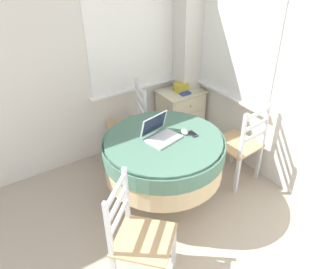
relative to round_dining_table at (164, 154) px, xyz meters
name	(u,v)px	position (x,y,z in m)	size (l,w,h in m)	color
corner_room_shell	(188,81)	(0.28, 0.02, 0.67)	(4.48, 5.08, 2.55)	silver
round_dining_table	(164,154)	(0.00, 0.00, 0.00)	(1.16, 1.16, 0.78)	#4C3D2D
laptop	(160,134)	(-0.01, 0.03, 0.21)	(0.35, 0.32, 0.22)	silver
computer_mouse	(184,132)	(0.21, -0.04, 0.19)	(0.06, 0.09, 0.04)	white
cell_phone	(193,134)	(0.27, -0.08, 0.17)	(0.06, 0.12, 0.01)	#2D2D33
dining_chair_near_back_window	(131,125)	(0.11, 0.88, -0.15)	(0.52, 0.51, 0.96)	tan
dining_chair_near_right_window	(241,145)	(0.89, -0.15, -0.15)	(0.45, 0.47, 0.96)	tan
dining_chair_camera_near	(138,237)	(-0.64, -0.62, -0.15)	(0.60, 0.60, 0.96)	tan
corner_cabinet	(180,114)	(0.88, 0.94, -0.27)	(0.55, 0.44, 0.68)	beige
storage_box	(181,87)	(0.87, 0.93, 0.12)	(0.15, 0.12, 0.11)	gold
book_on_cabinet	(182,92)	(0.87, 0.89, 0.08)	(0.13, 0.22, 0.02)	#33478C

